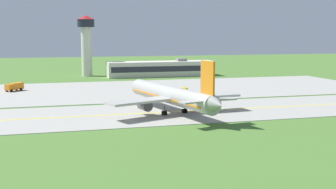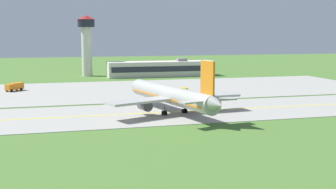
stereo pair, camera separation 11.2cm
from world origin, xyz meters
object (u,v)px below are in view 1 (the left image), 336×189
(service_truck_baggage, at_px, (14,86))
(airplane_lead, at_px, (171,95))
(service_truck_fuel, at_px, (180,92))
(control_tower, at_px, (86,39))

(service_truck_baggage, bearing_deg, airplane_lead, -52.65)
(airplane_lead, bearing_deg, service_truck_baggage, 127.35)
(airplane_lead, xyz_separation_m, service_truck_fuel, (10.02, 26.60, -2.95))
(airplane_lead, height_order, service_truck_fuel, airplane_lead)
(service_truck_fuel, bearing_deg, airplane_lead, -110.64)
(airplane_lead, relative_size, service_truck_fuel, 6.39)
(service_truck_baggage, relative_size, service_truck_fuel, 0.94)
(airplane_lead, bearing_deg, service_truck_fuel, 69.36)
(service_truck_fuel, xyz_separation_m, control_tower, (-21.62, 67.05, 14.42))
(airplane_lead, xyz_separation_m, control_tower, (-11.60, 93.66, 11.47))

